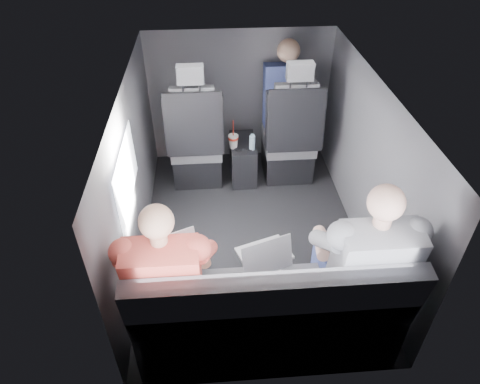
{
  "coord_description": "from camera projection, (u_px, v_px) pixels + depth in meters",
  "views": [
    {
      "loc": [
        -0.3,
        -2.67,
        2.56
      ],
      "look_at": [
        -0.1,
        -0.05,
        0.51
      ],
      "focal_mm": 32.0,
      "sensor_mm": 36.0,
      "label": 1
    }
  ],
  "objects": [
    {
      "name": "panel_back",
      "position": [
        277.0,
        312.0,
        2.25
      ],
      "size": [
        1.8,
        0.02,
        1.35
      ],
      "primitive_type": "cube",
      "color": "#56565B",
      "rests_on": "floor"
    },
    {
      "name": "front_seat_right",
      "position": [
        290.0,
        142.0,
        4.13
      ],
      "size": [
        0.52,
        0.58,
        1.26
      ],
      "color": "black",
      "rests_on": "floor"
    },
    {
      "name": "rear_bench",
      "position": [
        268.0,
        316.0,
        2.67
      ],
      "size": [
        1.6,
        0.57,
        0.92
      ],
      "color": "slate",
      "rests_on": "floor"
    },
    {
      "name": "floor",
      "position": [
        251.0,
        235.0,
        3.69
      ],
      "size": [
        2.6,
        2.6,
        0.0
      ],
      "primitive_type": "plane",
      "color": "black",
      "rests_on": "ground"
    },
    {
      "name": "center_console",
      "position": [
        243.0,
        159.0,
        4.26
      ],
      "size": [
        0.24,
        0.48,
        0.41
      ],
      "color": "black",
      "rests_on": "floor"
    },
    {
      "name": "side_window",
      "position": [
        126.0,
        175.0,
        2.85
      ],
      "size": [
        0.02,
        0.75,
        0.42
      ],
      "primitive_type": "cube",
      "color": "white",
      "rests_on": "panel_left"
    },
    {
      "name": "panel_front",
      "position": [
        240.0,
        97.0,
        4.3
      ],
      "size": [
        1.8,
        0.02,
        1.35
      ],
      "primitive_type": "cube",
      "color": "#56565B",
      "rests_on": "floor"
    },
    {
      "name": "ceiling",
      "position": [
        254.0,
        88.0,
        2.86
      ],
      "size": [
        2.6,
        2.6,
        0.0
      ],
      "primitive_type": "plane",
      "rotation": [
        3.14,
        0.0,
        0.0
      ],
      "color": "#B2B2AD",
      "rests_on": "panel_back"
    },
    {
      "name": "panel_right",
      "position": [
        367.0,
        166.0,
        3.33
      ],
      "size": [
        0.02,
        2.6,
        1.35
      ],
      "primitive_type": "cube",
      "color": "#56565B",
      "rests_on": "floor"
    },
    {
      "name": "front_seat_left",
      "position": [
        196.0,
        146.0,
        4.08
      ],
      "size": [
        0.52,
        0.58,
        1.26
      ],
      "color": "black",
      "rests_on": "floor"
    },
    {
      "name": "soda_cup",
      "position": [
        233.0,
        141.0,
        4.01
      ],
      "size": [
        0.1,
        0.1,
        0.29
      ],
      "color": "white",
      "rests_on": "center_console"
    },
    {
      "name": "laptop_silver",
      "position": [
        265.0,
        254.0,
        2.64
      ],
      "size": [
        0.37,
        0.38,
        0.23
      ],
      "color": "#B4B3B8",
      "rests_on": "rear_bench"
    },
    {
      "name": "water_bottle",
      "position": [
        252.0,
        142.0,
        3.99
      ],
      "size": [
        0.06,
        0.06,
        0.16
      ],
      "color": "#9EBED6",
      "rests_on": "center_console"
    },
    {
      "name": "passenger_front_right",
      "position": [
        285.0,
        96.0,
        4.11
      ],
      "size": [
        0.42,
        0.42,
        0.88
      ],
      "color": "navy",
      "rests_on": "front_seat_right"
    },
    {
      "name": "panel_left",
      "position": [
        134.0,
        176.0,
        3.22
      ],
      "size": [
        0.02,
        2.6,
        1.35
      ],
      "primitive_type": "cube",
      "color": "#56565B",
      "rests_on": "floor"
    },
    {
      "name": "passenger_rear_left",
      "position": [
        168.0,
        275.0,
        2.5
      ],
      "size": [
        0.51,
        0.63,
        1.24
      ],
      "color": "#39383E",
      "rests_on": "rear_bench"
    },
    {
      "name": "laptop_white",
      "position": [
        174.0,
        249.0,
        2.68
      ],
      "size": [
        0.39,
        0.41,
        0.24
      ],
      "color": "silver",
      "rests_on": "passenger_rear_left"
    },
    {
      "name": "laptop_black",
      "position": [
        352.0,
        249.0,
        2.68
      ],
      "size": [
        0.31,
        0.28,
        0.22
      ],
      "color": "black",
      "rests_on": "passenger_rear_right"
    },
    {
      "name": "passenger_rear_right",
      "position": [
        361.0,
        262.0,
        2.56
      ],
      "size": [
        0.55,
        0.66,
        1.29
      ],
      "color": "navy",
      "rests_on": "rear_bench"
    },
    {
      "name": "seatbelt",
      "position": [
        296.0,
        113.0,
        3.75
      ],
      "size": [
        0.35,
        0.11,
        0.59
      ],
      "primitive_type": "cube",
      "rotation": [
        -0.14,
        0.49,
        0.0
      ],
      "color": "black",
      "rests_on": "front_seat_right"
    }
  ]
}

